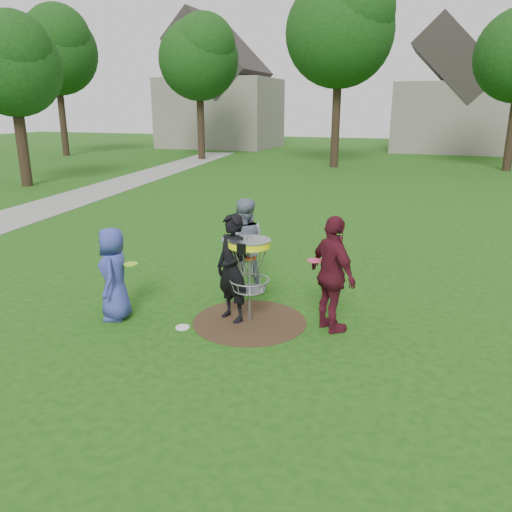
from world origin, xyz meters
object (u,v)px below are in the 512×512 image
(player_blue, at_px, (114,274))
(player_black, at_px, (233,268))
(disc_golf_basket, at_px, (249,260))
(player_grey, at_px, (244,246))
(player_maroon, at_px, (333,275))

(player_blue, relative_size, player_black, 0.87)
(player_black, height_order, disc_golf_basket, player_black)
(player_grey, bearing_deg, player_maroon, 130.82)
(player_grey, xyz_separation_m, disc_golf_basket, (0.59, -1.28, 0.16))
(player_blue, relative_size, player_maroon, 0.84)
(player_grey, relative_size, disc_golf_basket, 1.25)
(player_maroon, bearing_deg, player_grey, 12.90)
(player_grey, xyz_separation_m, player_maroon, (1.86, -1.14, 0.02))
(player_grey, relative_size, player_maroon, 0.97)
(player_blue, relative_size, player_grey, 0.86)
(player_maroon, bearing_deg, player_black, 49.65)
(player_blue, bearing_deg, disc_golf_basket, 82.31)
(player_black, distance_m, player_grey, 1.32)
(player_black, bearing_deg, player_blue, -136.62)
(player_black, height_order, player_maroon, player_maroon)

